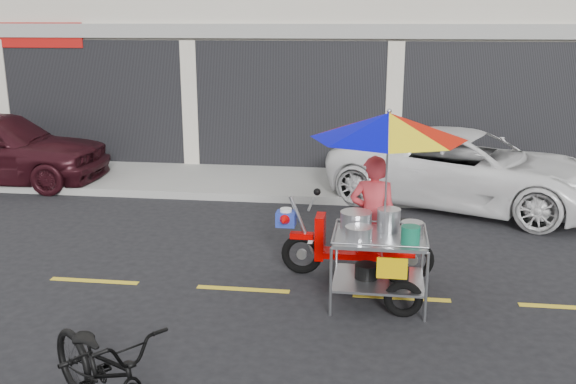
# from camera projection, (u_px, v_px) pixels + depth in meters

# --- Properties ---
(ground) EXTENTS (90.00, 90.00, 0.00)m
(ground) POSITION_uv_depth(u_px,v_px,m) (401.00, 298.00, 7.94)
(ground) COLOR black
(sidewalk) EXTENTS (45.00, 3.00, 0.15)m
(sidewalk) POSITION_uv_depth(u_px,v_px,m) (392.00, 184.00, 13.18)
(sidewalk) COLOR gray
(sidewalk) RESTS_ON ground
(centerline) EXTENTS (42.00, 0.10, 0.01)m
(centerline) POSITION_uv_depth(u_px,v_px,m) (401.00, 298.00, 7.94)
(centerline) COLOR gold
(centerline) RESTS_ON ground
(white_pickup) EXTENTS (5.51, 4.05, 1.39)m
(white_pickup) POSITION_uv_depth(u_px,v_px,m) (468.00, 169.00, 11.72)
(white_pickup) COLOR white
(white_pickup) RESTS_ON ground
(near_bicycle) EXTENTS (1.84, 1.68, 0.97)m
(near_bicycle) POSITION_uv_depth(u_px,v_px,m) (105.00, 371.00, 5.38)
(near_bicycle) COLOR black
(near_bicycle) RESTS_ON ground
(food_vendor_rig) EXTENTS (2.33, 1.89, 2.37)m
(food_vendor_rig) POSITION_uv_depth(u_px,v_px,m) (379.00, 178.00, 7.76)
(food_vendor_rig) COLOR black
(food_vendor_rig) RESTS_ON ground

